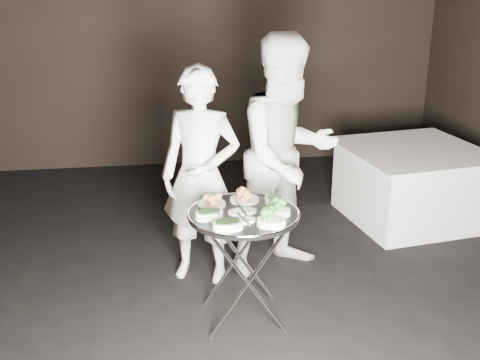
{
  "coord_description": "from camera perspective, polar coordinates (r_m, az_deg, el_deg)",
  "views": [
    {
      "loc": [
        -0.41,
        -3.54,
        2.28
      ],
      "look_at": [
        0.14,
        0.14,
        0.95
      ],
      "focal_mm": 45.0,
      "sensor_mm": 36.0,
      "label": 1
    }
  ],
  "objects": [
    {
      "name": "tray_stand",
      "position": [
        4.02,
        0.32,
        -7.75
      ],
      "size": [
        0.52,
        0.44,
        0.76
      ],
      "rotation": [
        0.0,
        0.0,
        -0.16
      ],
      "color": "silver",
      "rests_on": "floor"
    },
    {
      "name": "broccoli_bowl_b",
      "position": [
        3.68,
        2.99,
        -3.89
      ],
      "size": [
        0.21,
        0.17,
        0.07
      ],
      "rotation": [
        0.0,
        0.0,
        -0.25
      ],
      "color": "silver",
      "rests_on": "serving_tray"
    },
    {
      "name": "spinach_bowl_b",
      "position": [
        3.63,
        -1.18,
        -4.2
      ],
      "size": [
        0.19,
        0.12,
        0.08
      ],
      "rotation": [
        0.0,
        0.0,
        0.02
      ],
      "color": "silver",
      "rests_on": "serving_tray"
    },
    {
      "name": "potato_plate_a",
      "position": [
        3.99,
        -2.73,
        -2.01
      ],
      "size": [
        0.19,
        0.19,
        0.07
      ],
      "rotation": [
        0.0,
        0.0,
        -0.1
      ],
      "color": "beige",
      "rests_on": "serving_tray"
    },
    {
      "name": "floor",
      "position": [
        4.24,
        -1.64,
        -13.26
      ],
      "size": [
        6.0,
        7.0,
        0.05
      ],
      "primitive_type": "cube",
      "color": "black",
      "rests_on": "ground"
    },
    {
      "name": "potato_plate_b",
      "position": [
        4.06,
        0.42,
        -1.57
      ],
      "size": [
        0.2,
        0.2,
        0.07
      ],
      "rotation": [
        0.0,
        0.0,
        0.3
      ],
      "color": "beige",
      "rests_on": "serving_tray"
    },
    {
      "name": "asparagus_plate_a",
      "position": [
        3.87,
        0.21,
        -2.93
      ],
      "size": [
        0.2,
        0.13,
        0.04
      ],
      "rotation": [
        0.0,
        0.0,
        0.13
      ],
      "color": "silver",
      "rests_on": "serving_tray"
    },
    {
      "name": "greens_bowl",
      "position": [
        4.02,
        3.3,
        -1.8
      ],
      "size": [
        0.13,
        0.13,
        0.08
      ],
      "rotation": [
        0.0,
        0.0,
        0.3
      ],
      "color": "silver",
      "rests_on": "serving_tray"
    },
    {
      "name": "dining_table",
      "position": [
        5.85,
        15.88,
        -0.37
      ],
      "size": [
        1.22,
        1.22,
        0.7
      ],
      "rotation": [
        0.0,
        0.0,
        0.15
      ],
      "color": "white",
      "rests_on": "floor"
    },
    {
      "name": "broccoli_bowl_a",
      "position": [
        3.84,
        3.61,
        -2.91
      ],
      "size": [
        0.18,
        0.15,
        0.07
      ],
      "rotation": [
        0.0,
        0.0,
        -0.23
      ],
      "color": "silver",
      "rests_on": "serving_tray"
    },
    {
      "name": "serving_utensils",
      "position": [
        3.92,
        0.42,
        -2.12
      ],
      "size": [
        0.57,
        0.41,
        0.01
      ],
      "color": "silver",
      "rests_on": "serving_tray"
    },
    {
      "name": "wall_back",
      "position": [
        7.12,
        -5.31,
        13.29
      ],
      "size": [
        6.0,
        0.05,
        3.0
      ],
      "primitive_type": "cube",
      "color": "black",
      "rests_on": "floor"
    },
    {
      "name": "asparagus_plate_b",
      "position": [
        3.74,
        0.34,
        -3.81
      ],
      "size": [
        0.18,
        0.13,
        0.03
      ],
      "rotation": [
        0.0,
        0.0,
        0.24
      ],
      "color": "silver",
      "rests_on": "serving_tray"
    },
    {
      "name": "serving_tray",
      "position": [
        3.88,
        0.33,
        -3.28
      ],
      "size": [
        0.73,
        0.73,
        0.04
      ],
      "color": "black",
      "rests_on": "tray_stand"
    },
    {
      "name": "spinach_bowl_a",
      "position": [
        3.79,
        -2.94,
        -3.18
      ],
      "size": [
        0.2,
        0.15,
        0.07
      ],
      "rotation": [
        0.0,
        0.0,
        0.22
      ],
      "color": "silver",
      "rests_on": "serving_tray"
    },
    {
      "name": "waiter_right",
      "position": [
        4.56,
        4.53,
        2.26
      ],
      "size": [
        1.09,
        0.97,
        1.84
      ],
      "primitive_type": "imported",
      "rotation": [
        0.0,
        0.0,
        0.37
      ],
      "color": "white",
      "rests_on": "floor"
    },
    {
      "name": "waiter_left",
      "position": [
        4.43,
        -3.77,
        0.33
      ],
      "size": [
        0.7,
        0.58,
        1.63
      ],
      "primitive_type": "imported",
      "rotation": [
        0.0,
        0.0,
        -0.37
      ],
      "color": "white",
      "rests_on": "floor"
    }
  ]
}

